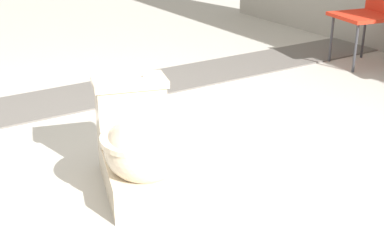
% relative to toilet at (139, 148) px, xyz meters
% --- Properties ---
extents(ground_plane, '(14.00, 14.00, 0.00)m').
position_rel_toilet_xyz_m(ground_plane, '(-0.29, 0.02, -0.22)').
color(ground_plane, '#B7B2A8').
extents(gravel_strip, '(0.56, 8.00, 0.01)m').
position_rel_toilet_xyz_m(gravel_strip, '(-1.41, 0.52, -0.21)').
color(gravel_strip, '#605B56').
rests_on(gravel_strip, ground).
extents(toilet, '(0.71, 0.53, 0.52)m').
position_rel_toilet_xyz_m(toilet, '(0.00, 0.00, 0.00)').
color(toilet, beige).
rests_on(toilet, ground).
extents(folding_chair_left, '(0.52, 0.52, 0.83)m').
position_rel_toilet_xyz_m(folding_chair_left, '(-0.90, 2.67, 0.29)').
color(folding_chair_left, red).
rests_on(folding_chair_left, ground).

